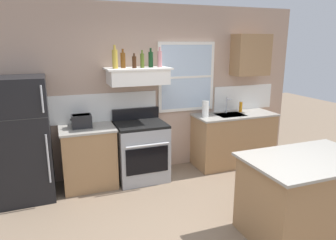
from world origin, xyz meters
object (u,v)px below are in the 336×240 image
object	(u,v)px
stove_range	(141,151)
bottle_dark_green_wine	(151,59)
paper_towel_roll	(205,109)
bottle_champagne_gold_foil	(115,59)
bottle_brown_stout	(134,62)
toaster	(82,121)
bottle_olive_oil_square	(142,60)
bottle_amber_wine	(123,60)
bottle_rose_pink	(160,59)
dish_soap_bottle	(241,107)
kitchen_island	(306,196)
refrigerator	(23,139)

from	to	relation	value
stove_range	bottle_dark_green_wine	xyz separation A→B (m)	(0.21, 0.12, 1.40)
stove_range	paper_towel_roll	bearing A→B (deg)	1.90
bottle_champagne_gold_foil	paper_towel_roll	distance (m)	1.69
stove_range	bottle_brown_stout	size ratio (longest dim) A/B	5.10
bottle_champagne_gold_foil	toaster	bearing A→B (deg)	-179.37
bottle_olive_oil_square	paper_towel_roll	world-z (taller)	bottle_olive_oil_square
toaster	bottle_brown_stout	xyz separation A→B (m)	(0.80, -0.02, 0.83)
toaster	stove_range	xyz separation A→B (m)	(0.87, -0.07, -0.54)
bottle_amber_wine	bottle_rose_pink	size ratio (longest dim) A/B	0.93
paper_towel_roll	dish_soap_bottle	distance (m)	0.76
toaster	stove_range	bearing A→B (deg)	-4.46
bottle_champagne_gold_foil	kitchen_island	bearing A→B (deg)	-52.14
refrigerator	bottle_rose_pink	xyz separation A→B (m)	(2.00, 0.12, 1.03)
bottle_dark_green_wine	paper_towel_roll	bearing A→B (deg)	-5.08
stove_range	bottle_rose_pink	bearing A→B (deg)	14.86
bottle_brown_stout	bottle_rose_pink	bearing A→B (deg)	6.50
bottle_brown_stout	bottle_dark_green_wine	bearing A→B (deg)	14.74
bottle_amber_wine	kitchen_island	xyz separation A→B (m)	(1.52, -2.18, -1.40)
stove_range	bottle_champagne_gold_foil	world-z (taller)	bottle_champagne_gold_foil
paper_towel_roll	kitchen_island	distance (m)	2.18
bottle_amber_wine	dish_soap_bottle	distance (m)	2.26
bottle_champagne_gold_foil	bottle_amber_wine	distance (m)	0.14
dish_soap_bottle	kitchen_island	size ratio (longest dim) A/B	0.13
kitchen_island	refrigerator	bearing A→B (deg)	145.57
bottle_champagne_gold_foil	bottle_brown_stout	distance (m)	0.28
stove_range	toaster	bearing A→B (deg)	175.54
bottle_dark_green_wine	dish_soap_bottle	size ratio (longest dim) A/B	1.59
dish_soap_bottle	paper_towel_roll	bearing A→B (deg)	-172.43
toaster	kitchen_island	world-z (taller)	toaster
bottle_dark_green_wine	bottle_champagne_gold_foil	bearing A→B (deg)	-175.33
paper_towel_roll	stove_range	bearing A→B (deg)	-178.10
bottle_champagne_gold_foil	bottle_olive_oil_square	bearing A→B (deg)	-0.46
bottle_champagne_gold_foil	bottle_brown_stout	bearing A→B (deg)	-5.64
dish_soap_bottle	bottle_rose_pink	bearing A→B (deg)	-178.33
stove_range	bottle_amber_wine	distance (m)	1.42
bottle_brown_stout	bottle_olive_oil_square	bearing A→B (deg)	10.70
bottle_amber_wine	bottle_brown_stout	size ratio (longest dim) A/B	1.30
dish_soap_bottle	stove_range	bearing A→B (deg)	-175.82
paper_towel_roll	toaster	bearing A→B (deg)	179.13
bottle_brown_stout	bottle_olive_oil_square	distance (m)	0.13
stove_range	kitchen_island	bearing A→B (deg)	-57.41
bottle_champagne_gold_foil	paper_towel_roll	world-z (taller)	bottle_champagne_gold_foil
bottle_rose_pink	toaster	bearing A→B (deg)	-178.81
bottle_dark_green_wine	kitchen_island	size ratio (longest dim) A/B	0.20
bottle_amber_wine	bottle_olive_oil_square	world-z (taller)	bottle_amber_wine
bottle_olive_oil_square	bottle_dark_green_wine	size ratio (longest dim) A/B	0.91
toaster	bottle_amber_wine	bearing A→B (deg)	5.08
bottle_dark_green_wine	kitchen_island	distance (m)	2.81
bottle_champagne_gold_foil	refrigerator	bearing A→B (deg)	-175.80
refrigerator	bottle_amber_wine	world-z (taller)	bottle_amber_wine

